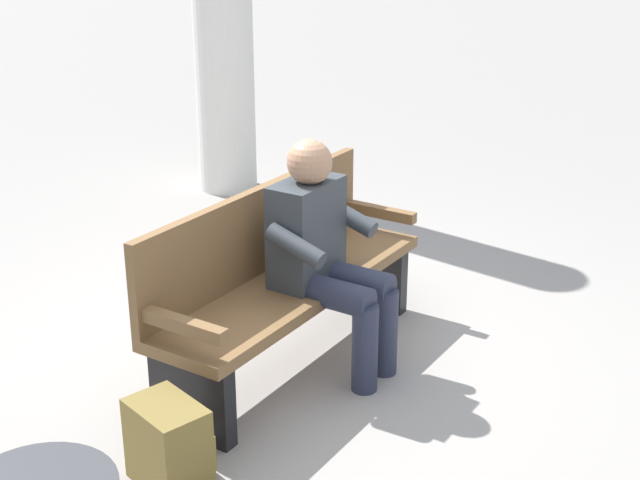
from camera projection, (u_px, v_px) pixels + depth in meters
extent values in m
plane|color=gray|center=(294.00, 360.00, 4.61)|extent=(40.00, 40.00, 0.00)
cube|color=brown|center=(294.00, 287.00, 4.46)|extent=(1.84, 0.66, 0.06)
cube|color=brown|center=(258.00, 231.00, 4.47)|extent=(1.80, 0.24, 0.45)
cube|color=brown|center=(377.00, 211.00, 5.07)|extent=(0.11, 0.48, 0.06)
cube|color=brown|center=(180.00, 324.00, 3.74)|extent=(0.11, 0.48, 0.06)
cube|color=black|center=(371.00, 274.00, 5.17)|extent=(0.12, 0.44, 0.39)
cube|color=black|center=(192.00, 396.00, 3.91)|extent=(0.12, 0.44, 0.39)
cube|color=#33383D|center=(306.00, 232.00, 4.36)|extent=(0.42, 0.26, 0.52)
sphere|color=#A87A5B|center=(310.00, 162.00, 4.22)|extent=(0.22, 0.22, 0.22)
cylinder|color=#282D42|center=(353.00, 280.00, 4.43)|extent=(0.19, 0.43, 0.15)
cylinder|color=#282D42|center=(332.00, 294.00, 4.27)|extent=(0.19, 0.43, 0.15)
cylinder|color=#282D42|center=(385.00, 332.00, 4.42)|extent=(0.13, 0.13, 0.45)
cylinder|color=#282D42|center=(365.00, 348.00, 4.26)|extent=(0.13, 0.13, 0.45)
cylinder|color=#33383D|center=(349.00, 217.00, 4.49)|extent=(0.12, 0.32, 0.18)
cylinder|color=#33383D|center=(296.00, 246.00, 4.12)|extent=(0.12, 0.32, 0.18)
cube|color=brown|center=(168.00, 445.00, 3.58)|extent=(0.28, 0.36, 0.37)
cube|color=olive|center=(196.00, 444.00, 3.69)|extent=(0.08, 0.23, 0.16)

